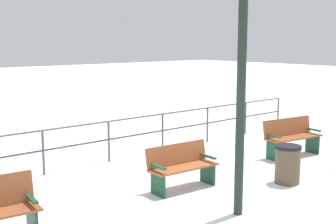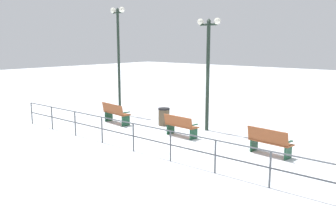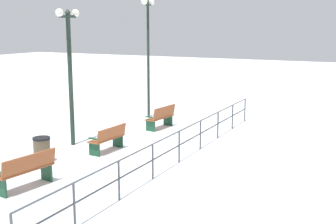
{
  "view_description": "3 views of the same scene",
  "coord_description": "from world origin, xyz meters",
  "views": [
    {
      "loc": [
        6.03,
        -5.55,
        2.82
      ],
      "look_at": [
        -1.81,
        1.09,
        1.17
      ],
      "focal_mm": 48.14,
      "sensor_mm": 36.0,
      "label": 1
    },
    {
      "loc": [
        -10.93,
        -8.61,
        3.6
      ],
      "look_at": [
        -1.57,
        -0.6,
        1.26
      ],
      "focal_mm": 39.36,
      "sensor_mm": 36.0,
      "label": 2
    },
    {
      "loc": [
        -8.07,
        11.42,
        4.02
      ],
      "look_at": [
        -2.0,
        -0.55,
        1.37
      ],
      "focal_mm": 47.35,
      "sensor_mm": 36.0,
      "label": 3
    }
  ],
  "objects": [
    {
      "name": "ground_plane",
      "position": [
        0.0,
        0.0,
        0.0
      ],
      "size": [
        80.0,
        80.0,
        0.0
      ],
      "primitive_type": "plane",
      "color": "white",
      "rests_on": "ground"
    },
    {
      "name": "bench_third",
      "position": [
        -0.2,
        3.67,
        0.49
      ],
      "size": [
        0.72,
        1.63,
        0.92
      ],
      "rotation": [
        0.0,
        0.0,
        -0.14
      ],
      "color": "brown",
      "rests_on": "ground"
    },
    {
      "name": "trash_bin",
      "position": [
        0.98,
        1.83,
        0.38
      ],
      "size": [
        0.51,
        0.51,
        0.76
      ],
      "color": "brown",
      "rests_on": "ground"
    },
    {
      "name": "lamppost_middle",
      "position": [
        1.42,
        -0.15,
        2.92
      ],
      "size": [
        0.26,
        1.05,
        4.53
      ],
      "color": "#1E2D23",
      "rests_on": "ground"
    },
    {
      "name": "bench_second",
      "position": [
        -0.13,
        0.0,
        0.44
      ],
      "size": [
        0.6,
        1.43,
        0.85
      ],
      "rotation": [
        0.0,
        0.0,
        -0.07
      ],
      "color": "brown",
      "rests_on": "ground"
    },
    {
      "name": "waterfront_railing",
      "position": [
        -2.65,
        -0.0,
        0.65
      ],
      "size": [
        0.05,
        13.03,
        0.97
      ],
      "color": "#4C5156",
      "rests_on": "ground"
    }
  ]
}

